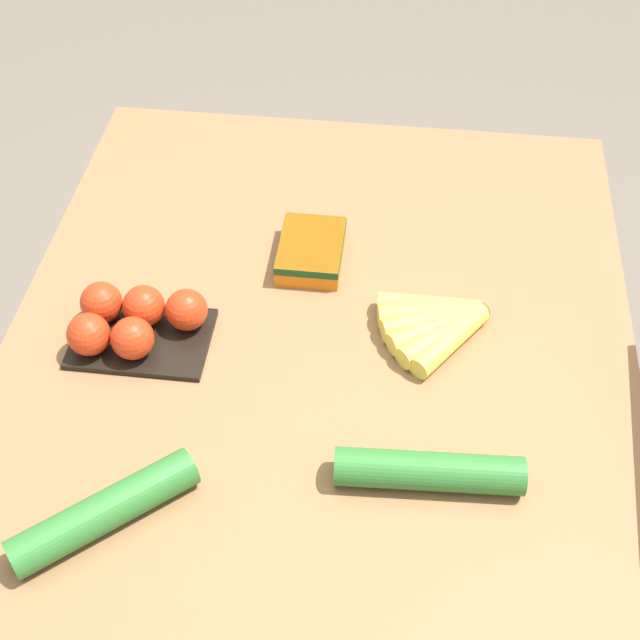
{
  "coord_description": "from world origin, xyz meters",
  "views": [
    {
      "loc": [
        0.94,
        0.11,
        1.8
      ],
      "look_at": [
        0.0,
        0.0,
        0.79
      ],
      "focal_mm": 50.0,
      "sensor_mm": 36.0,
      "label": 1
    }
  ],
  "objects_px": {
    "cucumber_near": "(429,471)",
    "tomato_pack": "(133,322)",
    "carrot_bag": "(311,250)",
    "cucumber_far": "(105,511)",
    "banana_bunch": "(437,324)"
  },
  "relations": [
    {
      "from": "cucumber_near",
      "to": "tomato_pack",
      "type": "bearing_deg",
      "value": -114.71
    },
    {
      "from": "carrot_bag",
      "to": "cucumber_far",
      "type": "relative_size",
      "value": 0.63
    },
    {
      "from": "cucumber_near",
      "to": "cucumber_far",
      "type": "height_order",
      "value": "same"
    },
    {
      "from": "carrot_bag",
      "to": "cucumber_far",
      "type": "bearing_deg",
      "value": -20.83
    },
    {
      "from": "banana_bunch",
      "to": "cucumber_far",
      "type": "xyz_separation_m",
      "value": [
        0.39,
        -0.42,
        0.01
      ]
    },
    {
      "from": "banana_bunch",
      "to": "cucumber_near",
      "type": "distance_m",
      "value": 0.28
    },
    {
      "from": "tomato_pack",
      "to": "cucumber_far",
      "type": "height_order",
      "value": "tomato_pack"
    },
    {
      "from": "banana_bunch",
      "to": "tomato_pack",
      "type": "height_order",
      "value": "tomato_pack"
    },
    {
      "from": "banana_bunch",
      "to": "tomato_pack",
      "type": "relative_size",
      "value": 0.84
    },
    {
      "from": "tomato_pack",
      "to": "cucumber_near",
      "type": "distance_m",
      "value": 0.51
    },
    {
      "from": "carrot_bag",
      "to": "cucumber_near",
      "type": "height_order",
      "value": "cucumber_near"
    },
    {
      "from": "carrot_bag",
      "to": "cucumber_far",
      "type": "xyz_separation_m",
      "value": [
        0.54,
        -0.2,
        0.0
      ]
    },
    {
      "from": "cucumber_near",
      "to": "cucumber_far",
      "type": "xyz_separation_m",
      "value": [
        0.11,
        -0.42,
        0.0
      ]
    },
    {
      "from": "banana_bunch",
      "to": "carrot_bag",
      "type": "bearing_deg",
      "value": -123.13
    },
    {
      "from": "banana_bunch",
      "to": "cucumber_near",
      "type": "bearing_deg",
      "value": -0.89
    }
  ]
}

